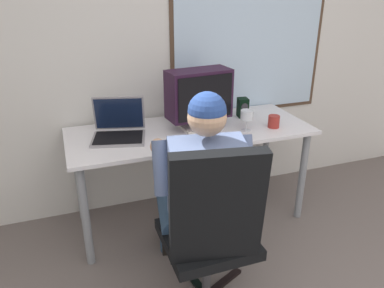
{
  "coord_description": "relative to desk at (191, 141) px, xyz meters",
  "views": [
    {
      "loc": [
        -0.86,
        -0.31,
        1.71
      ],
      "look_at": [
        -0.16,
        1.65,
        0.8
      ],
      "focal_mm": 35.65,
      "sensor_mm": 36.0,
      "label": 1
    }
  ],
  "objects": [
    {
      "name": "desk_speaker",
      "position": [
        0.47,
        0.12,
        0.16
      ],
      "size": [
        0.09,
        0.1,
        0.15
      ],
      "color": "black",
      "rests_on": "desk"
    },
    {
      "name": "wall_rear",
      "position": [
        0.06,
        0.4,
        0.63
      ],
      "size": [
        4.64,
        0.08,
        2.55
      ],
      "color": "silver",
      "rests_on": "ground"
    },
    {
      "name": "person_seated",
      "position": [
        -0.17,
        -0.65,
        -0.01
      ],
      "size": [
        0.59,
        0.82,
        1.23
      ],
      "color": "navy",
      "rests_on": "ground"
    },
    {
      "name": "wine_glass",
      "position": [
        0.36,
        -0.15,
        0.2
      ],
      "size": [
        0.09,
        0.09,
        0.15
      ],
      "color": "silver",
      "rests_on": "desk"
    },
    {
      "name": "laptop",
      "position": [
        -0.49,
        0.05,
        0.16
      ],
      "size": [
        0.41,
        0.39,
        0.26
      ],
      "color": "gray",
      "rests_on": "desk"
    },
    {
      "name": "crt_monitor",
      "position": [
        0.07,
        0.02,
        0.33
      ],
      "size": [
        0.46,
        0.25,
        0.41
      ],
      "color": "beige",
      "rests_on": "desk"
    },
    {
      "name": "desk",
      "position": [
        0.0,
        0.0,
        0.0
      ],
      "size": [
        1.71,
        0.68,
        0.73
      ],
      "color": "gray",
      "rests_on": "ground"
    },
    {
      "name": "coffee_mug",
      "position": [
        0.57,
        -0.16,
        0.13
      ],
      "size": [
        0.08,
        0.08,
        0.09
      ],
      "color": "maroon",
      "rests_on": "desk"
    },
    {
      "name": "office_chair",
      "position": [
        -0.21,
        -0.91,
        -0.07
      ],
      "size": [
        0.59,
        0.61,
        1.04
      ],
      "color": "black",
      "rests_on": "ground"
    }
  ]
}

